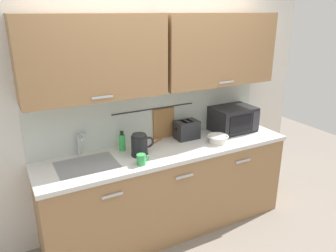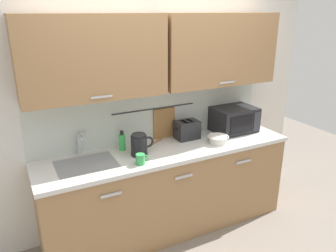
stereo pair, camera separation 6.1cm
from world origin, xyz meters
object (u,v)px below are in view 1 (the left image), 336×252
object	(u,v)px
toaster	(187,130)
wooden_spoon	(156,142)
mug_near_sink	(142,159)
dish_soap_bottle	(122,142)
electric_kettle	(140,145)
microwave	(233,119)
mixing_bowl	(218,138)

from	to	relation	value
toaster	wooden_spoon	size ratio (longest dim) A/B	1.03
mug_near_sink	wooden_spoon	xyz separation A→B (m)	(0.34, 0.40, -0.04)
mug_near_sink	dish_soap_bottle	bearing A→B (deg)	95.65
electric_kettle	toaster	world-z (taller)	electric_kettle
microwave	toaster	size ratio (longest dim) A/B	1.80
mixing_bowl	toaster	size ratio (longest dim) A/B	0.84
mixing_bowl	dish_soap_bottle	bearing A→B (deg)	163.52
electric_kettle	mug_near_sink	size ratio (longest dim) A/B	1.89
electric_kettle	wooden_spoon	xyz separation A→B (m)	(0.27, 0.21, -0.10)
dish_soap_bottle	mug_near_sink	xyz separation A→B (m)	(0.04, -0.37, -0.04)
electric_kettle	mixing_bowl	distance (m)	0.83
electric_kettle	mug_near_sink	bearing A→B (deg)	-109.91
toaster	wooden_spoon	world-z (taller)	toaster
wooden_spoon	mug_near_sink	bearing A→B (deg)	-130.46
microwave	wooden_spoon	distance (m)	0.92
microwave	toaster	distance (m)	0.58
wooden_spoon	toaster	bearing A→B (deg)	-9.16
dish_soap_bottle	mug_near_sink	world-z (taller)	dish_soap_bottle
microwave	wooden_spoon	bearing A→B (deg)	174.00
electric_kettle	wooden_spoon	size ratio (longest dim) A/B	0.91
electric_kettle	mug_near_sink	xyz separation A→B (m)	(-0.07, -0.19, -0.05)
microwave	mug_near_sink	xyz separation A→B (m)	(-1.24, -0.31, -0.09)
microwave	mixing_bowl	world-z (taller)	microwave
mixing_bowl	wooden_spoon	distance (m)	0.63
electric_kettle	toaster	size ratio (longest dim) A/B	0.89
microwave	mug_near_sink	size ratio (longest dim) A/B	3.83
electric_kettle	wooden_spoon	distance (m)	0.36
mug_near_sink	mixing_bowl	size ratio (longest dim) A/B	0.56
mug_near_sink	mixing_bowl	distance (m)	0.89
toaster	electric_kettle	bearing A→B (deg)	-164.99
electric_kettle	mug_near_sink	world-z (taller)	electric_kettle
electric_kettle	toaster	bearing A→B (deg)	15.01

